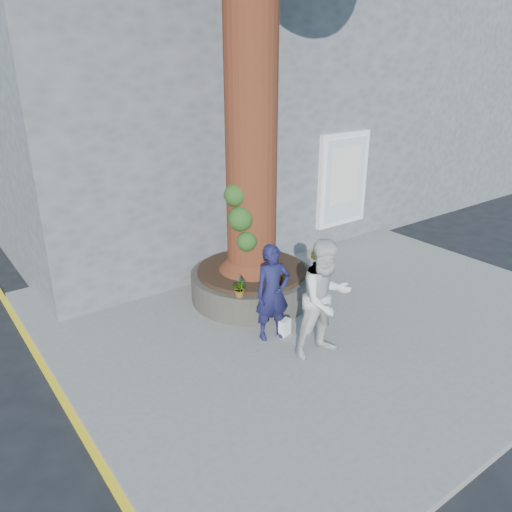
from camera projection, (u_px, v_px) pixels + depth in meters
ground at (286, 364)px, 7.73m from camera, size 120.00×120.00×0.00m
pavement at (314, 309)px, 9.27m from camera, size 9.00×8.00×0.12m
yellow_line at (67, 407)px, 6.79m from camera, size 0.10×30.00×0.01m
stone_shop at (189, 106)px, 13.27m from camera, size 10.30×8.30×6.30m
neighbour_shop at (386, 98)px, 17.74m from camera, size 6.00×8.00×6.00m
planter at (252, 283)px, 9.50m from camera, size 2.30×2.30×0.60m
man at (273, 293)px, 7.96m from camera, size 0.66×0.51×1.61m
woman at (325, 299)px, 7.48m from camera, size 0.98×0.81×1.88m
shopping_bag at (285, 327)px, 8.26m from camera, size 0.23×0.17×0.28m
plant_a at (240, 286)px, 8.21m from camera, size 0.23×0.24×0.38m
plant_b at (316, 262)px, 9.14m from camera, size 0.29×0.30×0.42m
plant_c at (278, 276)px, 8.66m from camera, size 0.19×0.19×0.34m
plant_d at (240, 288)px, 8.23m from camera, size 0.37×0.37×0.31m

